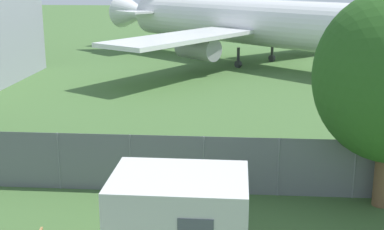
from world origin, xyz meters
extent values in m
cylinder|color=slate|center=(-2.55, 10.20, 1.03)|extent=(0.07, 0.07, 2.06)
cylinder|color=slate|center=(0.00, 10.20, 1.03)|extent=(0.07, 0.07, 2.06)
cylinder|color=slate|center=(2.55, 10.20, 1.03)|extent=(0.07, 0.07, 2.06)
cylinder|color=slate|center=(5.09, 10.20, 1.03)|extent=(0.07, 0.07, 2.06)
cylinder|color=slate|center=(7.64, 10.20, 1.03)|extent=(0.07, 0.07, 2.06)
cube|color=slate|center=(0.00, 10.20, 1.03)|extent=(56.00, 0.01, 2.06)
cylinder|color=white|center=(6.41, 36.58, 3.49)|extent=(24.94, 22.15, 3.74)
cone|color=white|center=(-6.62, 47.76, 3.49)|extent=(5.73, 5.59, 3.36)
cube|color=white|center=(10.85, 44.03, 2.93)|extent=(12.76, 11.94, 0.30)
cylinder|color=#939399|center=(9.29, 42.73, 1.94)|extent=(3.65, 3.47, 1.68)
cube|color=white|center=(-0.28, 31.06, 2.93)|extent=(10.69, 13.48, 0.30)
cylinder|color=#939399|center=(0.77, 32.80, 1.94)|extent=(3.65, 3.47, 1.68)
cube|color=white|center=(-4.00, 45.51, 3.86)|extent=(7.62, 8.18, 0.20)
cylinder|color=#2D2D33|center=(13.72, 30.30, 0.81)|extent=(0.24, 0.24, 1.62)
cylinder|color=#2D2D33|center=(13.72, 30.30, 0.28)|extent=(0.62, 0.59, 0.56)
cylinder|color=#2D2D33|center=(6.74, 39.25, 0.81)|extent=(0.24, 0.24, 1.62)
cylinder|color=#2D2D33|center=(6.74, 39.25, 0.28)|extent=(0.62, 0.59, 0.56)
cylinder|color=#2D2D33|center=(3.82, 35.84, 0.81)|extent=(0.24, 0.24, 1.62)
cylinder|color=#2D2D33|center=(3.82, 35.84, 0.28)|extent=(0.62, 0.59, 0.56)
cube|color=silver|center=(2.20, 5.45, 1.24)|extent=(3.48, 2.61, 2.48)
cylinder|color=brown|center=(8.44, 9.68, 1.10)|extent=(0.59, 0.59, 2.21)
camera|label=1|loc=(3.53, -7.05, 7.41)|focal=50.00mm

